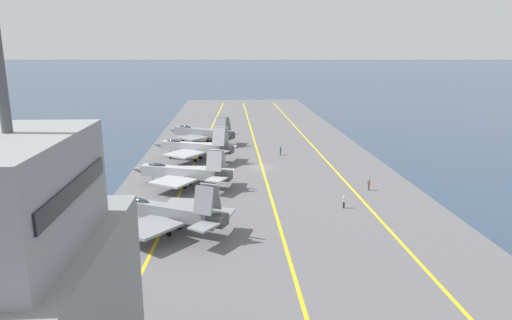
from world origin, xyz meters
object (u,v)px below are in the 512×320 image
object	(u,v)px
parked_jet_nearest	(168,212)
crew_blue_vest	(281,150)
parked_jet_third	(194,147)
parked_jet_second	(182,172)
island_tower	(19,319)
crew_brown_vest	(369,184)
crew_white_vest	(344,201)
parked_jet_fourth	(201,133)

from	to	relation	value
parked_jet_nearest	crew_blue_vest	world-z (taller)	parked_jet_nearest
parked_jet_third	parked_jet_second	bearing A→B (deg)	178.06
crew_blue_vest	parked_jet_third	bearing A→B (deg)	101.67
island_tower	crew_brown_vest	bearing A→B (deg)	-36.43
crew_white_vest	crew_blue_vest	bearing A→B (deg)	8.76
parked_jet_third	crew_brown_vest	size ratio (longest dim) A/B	9.29
crew_brown_vest	island_tower	world-z (taller)	island_tower
parked_jet_nearest	crew_white_vest	size ratio (longest dim) A/B	8.69
parked_jet_third	crew_white_vest	bearing A→B (deg)	-142.34
parked_jet_third	crew_blue_vest	distance (m)	16.80
parked_jet_nearest	island_tower	world-z (taller)	island_tower
parked_jet_second	crew_white_vest	xyz separation A→B (m)	(-10.85, -21.67, -1.24)
parked_jet_second	parked_jet_fourth	distance (m)	32.73
parked_jet_second	island_tower	distance (m)	45.48
parked_jet_nearest	crew_blue_vest	distance (m)	41.01
parked_jet_second	parked_jet_third	world-z (taller)	parked_jet_third
crew_brown_vest	crew_white_vest	xyz separation A→B (m)	(-7.40, 5.55, -0.00)
crew_white_vest	parked_jet_second	bearing A→B (deg)	63.40
parked_jet_third	crew_brown_vest	distance (m)	33.34
parked_jet_fourth	crew_white_vest	size ratio (longest dim) A/B	9.47
parked_jet_nearest	crew_brown_vest	distance (m)	30.53
parked_jet_third	parked_jet_fourth	size ratio (longest dim) A/B	0.99
parked_jet_nearest	crew_brown_vest	bearing A→B (deg)	-62.59
parked_jet_nearest	crew_white_vest	world-z (taller)	parked_jet_nearest
parked_jet_third	crew_blue_vest	xyz separation A→B (m)	(3.38, -16.38, -1.57)
parked_jet_nearest	crew_blue_vest	bearing A→B (deg)	-24.19
parked_jet_third	crew_white_vest	xyz separation A→B (m)	(-27.36, -21.11, -1.60)
parked_jet_nearest	island_tower	bearing A→B (deg)	172.46
parked_jet_second	island_tower	size ratio (longest dim) A/B	0.67
crew_brown_vest	island_tower	size ratio (longest dim) A/B	0.07
crew_white_vest	crew_brown_vest	bearing A→B (deg)	-36.87
crew_blue_vest	crew_white_vest	size ratio (longest dim) A/B	1.03
crew_blue_vest	crew_white_vest	bearing A→B (deg)	-171.24
parked_jet_third	island_tower	size ratio (longest dim) A/B	0.67
parked_jet_third	island_tower	bearing A→B (deg)	176.22
parked_jet_second	parked_jet_fourth	xyz separation A→B (m)	(32.71, -0.91, 0.16)
parked_jet_second	parked_jet_third	bearing A→B (deg)	-1.94
parked_jet_nearest	parked_jet_second	world-z (taller)	parked_jet_nearest
parked_jet_nearest	crew_brown_vest	world-z (taller)	parked_jet_nearest
parked_jet_nearest	parked_jet_third	world-z (taller)	parked_jet_third
crew_white_vest	parked_jet_nearest	bearing A→B (deg)	107.15
crew_blue_vest	island_tower	size ratio (longest dim) A/B	0.07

